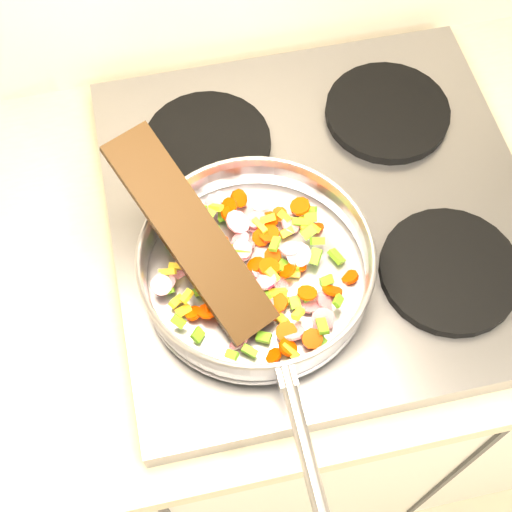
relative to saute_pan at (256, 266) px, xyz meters
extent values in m
cube|color=#939399|center=(0.12, 0.10, -0.07)|extent=(0.60, 0.60, 0.04)
cylinder|color=black|center=(-0.02, -0.04, -0.04)|extent=(0.19, 0.19, 0.02)
cylinder|color=black|center=(0.26, -0.04, -0.04)|extent=(0.19, 0.19, 0.02)
cylinder|color=black|center=(-0.02, 0.24, -0.04)|extent=(0.19, 0.19, 0.02)
cylinder|color=black|center=(0.26, 0.24, -0.04)|extent=(0.19, 0.19, 0.02)
cylinder|color=#9E9EA5|center=(0.00, 0.00, -0.03)|extent=(0.30, 0.30, 0.01)
torus|color=#9E9EA5|center=(0.00, 0.00, 0.00)|extent=(0.35, 0.35, 0.06)
torus|color=#9E9EA5|center=(0.00, 0.00, 0.03)|extent=(0.30, 0.30, 0.01)
cylinder|color=#9E9EA5|center=(0.00, -0.24, 0.02)|extent=(0.02, 0.19, 0.02)
cube|color=#9E9EA5|center=(0.00, -0.16, 0.02)|extent=(0.02, 0.03, 0.02)
cylinder|color=red|center=(-0.09, 0.08, -0.01)|extent=(0.04, 0.04, 0.02)
cube|color=#589E1B|center=(0.08, 0.00, -0.01)|extent=(0.02, 0.03, 0.02)
cylinder|color=#E43400|center=(-0.05, 0.05, -0.02)|extent=(0.04, 0.04, 0.01)
cylinder|color=red|center=(0.02, 0.07, -0.03)|extent=(0.04, 0.04, 0.01)
cylinder|color=#E43400|center=(0.06, -0.05, -0.01)|extent=(0.03, 0.03, 0.01)
cube|color=#589E1B|center=(0.06, -0.11, -0.02)|extent=(0.02, 0.02, 0.01)
cube|color=yellow|center=(0.04, -0.01, -0.02)|extent=(0.02, 0.02, 0.01)
cylinder|color=red|center=(0.01, -0.02, -0.01)|extent=(0.04, 0.04, 0.02)
cylinder|color=red|center=(0.06, 0.01, -0.01)|extent=(0.05, 0.04, 0.02)
cylinder|color=#E43400|center=(-0.02, 0.10, -0.01)|extent=(0.02, 0.02, 0.02)
cube|color=#589E1B|center=(0.04, 0.00, -0.02)|extent=(0.02, 0.01, 0.02)
cube|color=#589E1B|center=(0.00, -0.04, -0.01)|extent=(0.02, 0.02, 0.01)
cube|color=yellow|center=(0.00, -0.05, -0.02)|extent=(0.02, 0.02, 0.01)
cube|color=yellow|center=(-0.04, -0.04, -0.01)|extent=(0.03, 0.02, 0.02)
cube|color=yellow|center=(-0.02, -0.05, -0.02)|extent=(0.03, 0.02, 0.02)
cylinder|color=red|center=(-0.04, -0.08, -0.03)|extent=(0.04, 0.04, 0.03)
cylinder|color=red|center=(-0.08, 0.05, -0.02)|extent=(0.03, 0.03, 0.01)
cube|color=yellow|center=(0.02, 0.06, -0.01)|extent=(0.02, 0.03, 0.01)
cylinder|color=red|center=(-0.03, -0.05, -0.01)|extent=(0.05, 0.05, 0.02)
cube|color=#589E1B|center=(-0.06, 0.04, -0.01)|extent=(0.03, 0.02, 0.01)
cylinder|color=#E43400|center=(0.05, -0.11, -0.01)|extent=(0.04, 0.04, 0.02)
cylinder|color=#E43400|center=(-0.04, 0.05, -0.01)|extent=(0.03, 0.03, 0.01)
cube|color=yellow|center=(0.02, -0.01, -0.01)|extent=(0.02, 0.02, 0.01)
cube|color=#589E1B|center=(0.03, 0.03, -0.01)|extent=(0.02, 0.03, 0.01)
cube|color=#589E1B|center=(-0.09, 0.09, -0.01)|extent=(0.02, 0.02, 0.01)
cube|color=yellow|center=(-0.02, -0.03, -0.02)|extent=(0.02, 0.02, 0.01)
cylinder|color=red|center=(-0.02, -0.02, -0.02)|extent=(0.05, 0.04, 0.03)
cube|color=#589E1B|center=(0.04, -0.05, -0.01)|extent=(0.01, 0.02, 0.01)
cylinder|color=red|center=(-0.12, 0.00, -0.01)|extent=(0.03, 0.03, 0.02)
cylinder|color=#E43400|center=(0.00, -0.12, -0.02)|extent=(0.02, 0.02, 0.02)
cylinder|color=red|center=(0.07, -0.09, -0.01)|extent=(0.04, 0.03, 0.03)
cylinder|color=red|center=(0.08, -0.06, -0.02)|extent=(0.04, 0.04, 0.03)
cube|color=#589E1B|center=(0.09, -0.03, -0.02)|extent=(0.02, 0.02, 0.01)
cube|color=#589E1B|center=(-0.02, -0.01, -0.02)|extent=(0.02, 0.02, 0.01)
cube|color=#589E1B|center=(-0.02, -0.01, -0.01)|extent=(0.02, 0.02, 0.01)
cube|color=#589E1B|center=(-0.05, 0.03, -0.02)|extent=(0.02, 0.02, 0.02)
cube|color=yellow|center=(-0.03, 0.10, 0.00)|extent=(0.02, 0.02, 0.02)
cube|color=#589E1B|center=(-0.10, 0.07, -0.02)|extent=(0.02, 0.02, 0.01)
cube|color=#589E1B|center=(0.11, 0.00, -0.02)|extent=(0.02, 0.03, 0.01)
cube|color=yellow|center=(0.05, 0.05, -0.02)|extent=(0.02, 0.02, 0.01)
cube|color=yellow|center=(-0.07, 0.00, -0.01)|extent=(0.02, 0.03, 0.02)
cube|color=yellow|center=(0.03, 0.07, -0.01)|extent=(0.02, 0.01, 0.02)
cylinder|color=red|center=(0.03, -0.09, -0.02)|extent=(0.04, 0.03, 0.02)
cube|color=#589E1B|center=(-0.03, -0.11, -0.02)|extent=(0.02, 0.02, 0.01)
cylinder|color=#E43400|center=(0.10, 0.05, -0.03)|extent=(0.03, 0.03, 0.02)
cylinder|color=#E43400|center=(0.02, 0.05, -0.02)|extent=(0.03, 0.02, 0.02)
cylinder|color=#E43400|center=(0.03, 0.05, -0.02)|extent=(0.04, 0.04, 0.00)
cylinder|color=red|center=(-0.07, 0.05, -0.01)|extent=(0.05, 0.05, 0.02)
cube|color=#589E1B|center=(-0.01, 0.03, -0.01)|extent=(0.02, 0.02, 0.02)
cube|color=yellow|center=(0.03, -0.04, -0.02)|extent=(0.02, 0.03, 0.01)
cube|color=#589E1B|center=(0.09, -0.07, 0.00)|extent=(0.02, 0.02, 0.02)
cube|color=#589E1B|center=(-0.04, -0.04, -0.01)|extent=(0.02, 0.02, 0.01)
cube|color=#589E1B|center=(0.09, 0.07, -0.02)|extent=(0.02, 0.02, 0.02)
cylinder|color=red|center=(0.06, 0.06, -0.02)|extent=(0.03, 0.03, 0.02)
cube|color=#589E1B|center=(0.06, -0.10, -0.01)|extent=(0.01, 0.02, 0.01)
cube|color=#589E1B|center=(-0.03, 0.00, -0.01)|extent=(0.02, 0.02, 0.02)
cube|color=yellow|center=(-0.10, 0.03, -0.01)|extent=(0.02, 0.02, 0.02)
cube|color=yellow|center=(0.02, -0.07, -0.02)|extent=(0.02, 0.03, 0.02)
cylinder|color=red|center=(0.01, 0.00, -0.02)|extent=(0.04, 0.04, 0.02)
cube|color=yellow|center=(-0.11, 0.02, -0.01)|extent=(0.02, 0.02, 0.02)
cylinder|color=#E43400|center=(-0.07, -0.04, -0.01)|extent=(0.02, 0.03, 0.02)
cube|color=#589E1B|center=(-0.03, 0.10, -0.02)|extent=(0.02, 0.02, 0.02)
cylinder|color=#E43400|center=(0.00, -0.06, -0.03)|extent=(0.03, 0.03, 0.02)
cylinder|color=#E43400|center=(0.08, 0.08, -0.01)|extent=(0.04, 0.04, 0.02)
cylinder|color=red|center=(-0.07, 0.08, -0.03)|extent=(0.02, 0.03, 0.02)
cylinder|color=red|center=(0.05, 0.02, -0.01)|extent=(0.04, 0.04, 0.02)
cylinder|color=#E43400|center=(0.06, 0.00, -0.02)|extent=(0.02, 0.03, 0.02)
cylinder|color=#E43400|center=(0.00, 0.11, -0.01)|extent=(0.03, 0.03, 0.03)
cylinder|color=red|center=(-0.01, 0.05, -0.01)|extent=(0.03, 0.03, 0.02)
cylinder|color=red|center=(-0.04, 0.11, -0.01)|extent=(0.03, 0.04, 0.02)
cylinder|color=red|center=(-0.01, 0.04, -0.01)|extent=(0.03, 0.03, 0.02)
cylinder|color=red|center=(0.00, 0.08, -0.03)|extent=(0.03, 0.03, 0.03)
cube|color=#589E1B|center=(0.07, 0.06, -0.02)|extent=(0.03, 0.02, 0.01)
cube|color=#589E1B|center=(-0.03, 0.04, -0.01)|extent=(0.02, 0.02, 0.02)
cylinder|color=red|center=(-0.12, 0.01, -0.01)|extent=(0.03, 0.03, 0.01)
cylinder|color=#E43400|center=(0.02, -0.11, -0.02)|extent=(0.03, 0.03, 0.02)
cube|color=#589E1B|center=(0.08, 0.04, -0.01)|extent=(0.02, 0.02, 0.02)
cube|color=#589E1B|center=(-0.04, 0.07, -0.03)|extent=(0.02, 0.02, 0.01)
cube|color=#589E1B|center=(-0.09, -0.07, -0.02)|extent=(0.02, 0.02, 0.02)
cube|color=yellow|center=(0.05, 0.07, -0.01)|extent=(0.02, 0.02, 0.02)
cylinder|color=#E43400|center=(0.02, -0.09, -0.02)|extent=(0.04, 0.04, 0.02)
cube|color=yellow|center=(-0.09, -0.02, 0.00)|extent=(0.02, 0.02, 0.01)
cylinder|color=#E43400|center=(0.04, -0.01, -0.01)|extent=(0.02, 0.03, 0.02)
cube|color=#589E1B|center=(-0.07, -0.01, -0.02)|extent=(0.03, 0.02, 0.01)
cylinder|color=red|center=(0.02, 0.08, -0.02)|extent=(0.04, 0.04, 0.01)
cube|color=yellow|center=(0.09, 0.05, -0.02)|extent=(0.02, 0.02, 0.02)
cube|color=yellow|center=(-0.11, -0.02, -0.02)|extent=(0.02, 0.02, 0.02)
cube|color=yellow|center=(-0.03, 0.02, -0.02)|extent=(0.02, 0.02, 0.02)
cylinder|color=red|center=(-0.01, 0.04, -0.02)|extent=(0.04, 0.03, 0.02)
cube|color=#589E1B|center=(0.09, 0.02, -0.01)|extent=(0.02, 0.01, 0.02)
cylinder|color=#E43400|center=(0.03, 0.08, -0.02)|extent=(0.03, 0.03, 0.01)
cylinder|color=#E43400|center=(0.01, 0.00, -0.02)|extent=(0.03, 0.03, 0.01)
cylinder|color=red|center=(-0.01, 0.03, -0.01)|extent=(0.04, 0.04, 0.01)
cylinder|color=#E43400|center=(0.00, 0.01, -0.02)|extent=(0.04, 0.04, 0.02)
cylinder|color=#E43400|center=(-0.09, -0.04, -0.02)|extent=(0.02, 0.02, 0.02)
cube|color=yellow|center=(0.08, 0.06, -0.02)|extent=(0.01, 0.02, 0.01)
cube|color=#589E1B|center=(-0.01, 0.04, -0.02)|extent=(0.02, 0.02, 0.01)
cylinder|color=red|center=(-0.01, 0.04, -0.02)|extent=(0.04, 0.04, 0.01)
cube|color=#589E1B|center=(-0.05, -0.11, -0.01)|extent=(0.02, 0.02, 0.01)
cylinder|color=red|center=(0.03, -0.02, -0.02)|extent=(0.02, 0.03, 0.02)
cylinder|color=#E43400|center=(0.03, 0.02, -0.02)|extent=(0.03, 0.02, 0.02)
cube|color=#589E1B|center=(-0.12, 0.01, -0.02)|extent=(0.01, 0.02, 0.02)
cylinder|color=red|center=(0.01, -0.05, -0.02)|extent=(0.03, 0.04, 0.03)
cylinder|color=red|center=(-0.09, 0.03, -0.03)|extent=(0.04, 0.03, 0.03)
cube|color=#589E1B|center=(-0.04, -0.02, -0.01)|extent=(0.02, 0.02, 0.01)
cylinder|color=#E43400|center=(0.00, -0.06, -0.01)|extent=(0.03, 0.03, 0.01)
cube|color=yellow|center=(0.02, -0.04, -0.02)|extent=(0.02, 0.01, 0.01)
cube|color=#589E1B|center=(0.04, 0.00, -0.02)|extent=(0.02, 0.03, 0.02)
cylinder|color=#E43400|center=(-0.07, -0.04, -0.01)|extent=(0.03, 0.03, 0.02)
cylinder|color=#E43400|center=(-0.04, -0.02, -0.02)|extent=(0.03, 0.03, 0.02)
cube|color=#589E1B|center=(0.06, -0.05, -0.02)|extent=(0.02, 0.02, 0.01)
cylinder|color=red|center=(0.00, -0.01, -0.02)|extent=(0.04, 0.04, 0.02)
cube|color=#589E1B|center=(-0.05, 0.10, -0.01)|extent=(0.02, 0.02, 0.02)
cube|color=yellow|center=(-0.05, 0.07, -0.02)|extent=(0.02, 0.02, 0.01)
cylinder|color=red|center=(-0.01, 0.07, -0.01)|extent=(0.04, 0.05, 0.02)
cube|color=#589E1B|center=(-0.12, 0.01, -0.02)|extent=(0.02, 0.02, 0.01)
cylinder|color=#E43400|center=(0.05, 0.08, -0.02)|extent=(0.03, 0.03, 0.01)
cylinder|color=#E43400|center=(0.09, -0.04, -0.02)|extent=(0.03, 0.03, 0.02)
cylinder|color=#E43400|center=(0.12, -0.03, -0.03)|extent=(0.03, 0.03, 0.02)
cube|color=#589E1B|center=(0.05, 0.00, -0.02)|extent=(0.02, 0.02, 0.01)
cube|color=#589E1B|center=(-0.11, -0.05, -0.01)|extent=(0.02, 0.02, 0.02)
cube|color=yellow|center=(-0.06, 0.08, -0.02)|extent=(0.02, 0.02, 0.01)
cube|color=#589E1B|center=(-0.01, -0.09, -0.02)|extent=(0.02, 0.02, 0.01)
cube|color=#589E1B|center=(-0.04, 0.09, 0.00)|extent=(0.02, 0.02, 0.02)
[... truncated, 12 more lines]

